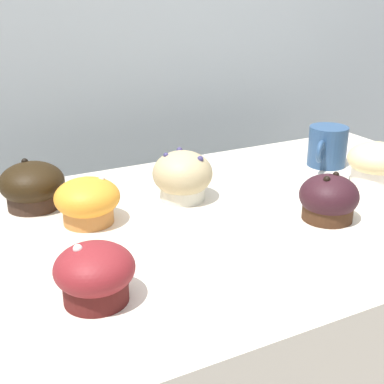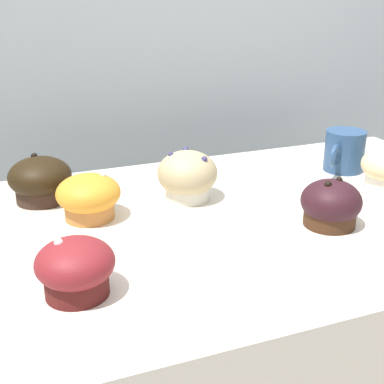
{
  "view_description": "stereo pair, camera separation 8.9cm",
  "coord_description": "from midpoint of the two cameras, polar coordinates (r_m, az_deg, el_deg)",
  "views": [
    {
      "loc": [
        -0.5,
        -0.71,
        1.29
      ],
      "look_at": [
        -0.12,
        0.02,
        0.96
      ],
      "focal_mm": 50.0,
      "sensor_mm": 36.0,
      "label": 1
    },
    {
      "loc": [
        -0.42,
        -0.75,
        1.29
      ],
      "look_at": [
        -0.12,
        0.02,
        0.96
      ],
      "focal_mm": 50.0,
      "sensor_mm": 36.0,
      "label": 2
    }
  ],
  "objects": [
    {
      "name": "muffin_front_center",
      "position": [
        0.9,
        17.35,
        -1.37
      ],
      "size": [
        0.1,
        0.1,
        0.08
      ],
      "color": "#422716",
      "rests_on": "display_counter"
    },
    {
      "name": "wall_back",
      "position": [
        1.46,
        -2.23,
        5.98
      ],
      "size": [
        3.2,
        0.1,
        1.8
      ],
      "primitive_type": "cube",
      "color": "#A8B2B7",
      "rests_on": "ground"
    },
    {
      "name": "muffin_front_left",
      "position": [
        0.98,
        -13.43,
        1.18
      ],
      "size": [
        0.11,
        0.11,
        0.08
      ],
      "color": "#36241B",
      "rests_on": "display_counter"
    },
    {
      "name": "coffee_cup",
      "position": [
        1.17,
        18.05,
        4.25
      ],
      "size": [
        0.11,
        0.09,
        0.09
      ],
      "color": "navy",
      "rests_on": "display_counter"
    },
    {
      "name": "muffin_back_right",
      "position": [
        0.96,
        2.14,
        1.64
      ],
      "size": [
        0.11,
        0.11,
        0.09
      ],
      "color": "silver",
      "rests_on": "display_counter"
    },
    {
      "name": "muffin_front_right",
      "position": [
        0.68,
        -8.68,
        -8.1
      ],
      "size": [
        0.1,
        0.1,
        0.08
      ],
      "color": "#511816",
      "rests_on": "display_counter"
    },
    {
      "name": "muffin_back_left",
      "position": [
        0.89,
        -8.2,
        -0.56
      ],
      "size": [
        0.11,
        0.11,
        0.08
      ],
      "color": "#CB7F3C",
      "rests_on": "display_counter"
    }
  ]
}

